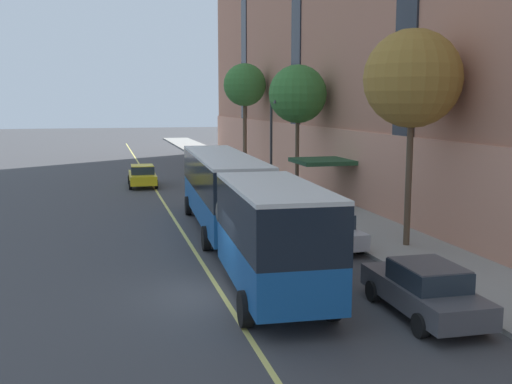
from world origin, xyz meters
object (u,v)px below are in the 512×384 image
(parked_car_green_4, at_px, (218,171))
(parked_car_black_5, at_px, (256,191))
(street_tree_far_uptown, at_px, (298,94))
(parked_car_silver_1, at_px, (326,229))
(street_tree_far_downtown, at_px, (245,86))
(street_tree_mid_block, at_px, (412,79))
(taxi_cab, at_px, (142,176))
(street_lamp, at_px, (272,135))
(city_bus, at_px, (236,199))
(parked_car_darkgray_3, at_px, (424,289))

(parked_car_green_4, distance_m, parked_car_black_5, 10.99)
(parked_car_black_5, bearing_deg, street_tree_far_uptown, 33.03)
(parked_car_silver_1, bearing_deg, street_tree_far_downtown, 83.48)
(parked_car_silver_1, xyz_separation_m, street_tree_mid_block, (3.18, -1.01, 6.11))
(parked_car_silver_1, relative_size, taxi_cab, 1.00)
(street_tree_mid_block, bearing_deg, street_lamp, 95.81)
(city_bus, bearing_deg, parked_car_silver_1, -8.85)
(parked_car_darkgray_3, xyz_separation_m, street_tree_mid_block, (3.43, 7.34, 6.11))
(taxi_cab, relative_size, street_tree_far_downtown, 0.52)
(city_bus, bearing_deg, street_tree_far_downtown, 75.84)
(city_bus, relative_size, street_tree_far_uptown, 2.46)
(taxi_cab, height_order, street_tree_far_uptown, street_tree_far_uptown)
(city_bus, relative_size, street_tree_far_downtown, 2.20)
(city_bus, distance_m, parked_car_silver_1, 3.95)
(parked_car_silver_1, relative_size, parked_car_green_4, 1.12)
(parked_car_green_4, xyz_separation_m, street_tree_far_uptown, (3.43, -8.89, 5.71))
(parked_car_green_4, distance_m, street_lamp, 9.17)
(parked_car_silver_1, bearing_deg, street_tree_far_uptown, 76.65)
(parked_car_green_4, bearing_deg, parked_car_darkgray_3, -90.00)
(city_bus, relative_size, street_tree_mid_block, 2.31)
(parked_car_black_5, relative_size, street_lamp, 0.80)
(parked_car_darkgray_3, distance_m, parked_car_green_4, 30.63)
(parked_car_black_5, height_order, taxi_cab, same)
(parked_car_green_4, bearing_deg, street_tree_mid_block, -81.63)
(parked_car_silver_1, xyz_separation_m, parked_car_darkgray_3, (-0.25, -8.35, -0.00))
(parked_car_silver_1, relative_size, parked_car_darkgray_3, 1.01)
(parked_car_black_5, xyz_separation_m, street_tree_mid_block, (3.23, -12.30, 6.11))
(parked_car_black_5, distance_m, taxi_cab, 11.05)
(taxi_cab, xyz_separation_m, street_tree_far_uptown, (9.32, -7.12, 5.71))
(parked_car_green_4, distance_m, taxi_cab, 6.15)
(parked_car_darkgray_3, height_order, taxi_cab, same)
(parked_car_silver_1, bearing_deg, parked_car_black_5, 90.26)
(parked_car_green_4, bearing_deg, parked_car_black_5, -88.97)
(parked_car_silver_1, bearing_deg, street_lamp, 83.17)
(city_bus, distance_m, parked_car_darkgray_3, 9.65)
(parked_car_silver_1, xyz_separation_m, parked_car_green_4, (-0.25, 22.28, -0.00))
(parked_car_darkgray_3, xyz_separation_m, street_tree_far_uptown, (3.43, 21.74, 5.71))
(taxi_cab, bearing_deg, parked_car_silver_1, -73.32)
(parked_car_green_4, bearing_deg, street_lamp, -77.19)
(parked_car_green_4, relative_size, street_lamp, 0.71)
(taxi_cab, xyz_separation_m, street_tree_far_downtown, (9.32, 7.28, 6.65))
(taxi_cab, height_order, street_tree_mid_block, street_tree_mid_block)
(street_tree_mid_block, distance_m, street_tree_far_uptown, 14.40)
(city_bus, xyz_separation_m, street_tree_far_uptown, (6.86, 12.81, 4.41))
(parked_car_darkgray_3, bearing_deg, city_bus, 111.05)
(parked_car_black_5, height_order, street_tree_far_uptown, street_tree_far_uptown)
(city_bus, bearing_deg, street_lamp, 68.09)
(taxi_cab, relative_size, street_tree_mid_block, 0.55)
(taxi_cab, distance_m, street_tree_far_downtown, 13.56)
(street_tree_far_downtown, bearing_deg, street_lamp, -96.22)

